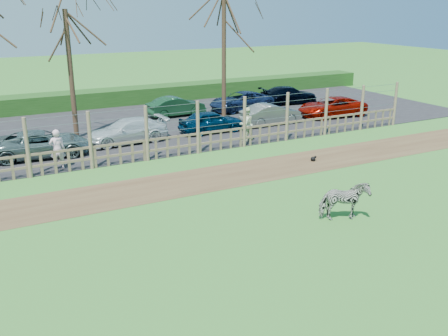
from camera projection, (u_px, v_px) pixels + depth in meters
name	position (u px, v px, depth m)	size (l,w,h in m)	color
ground	(233.00, 227.00, 15.77)	(120.00, 120.00, 0.00)	#52A945
dirt_strip	(178.00, 184.00, 19.55)	(34.00, 2.80, 0.01)	brown
asphalt	(109.00, 130.00, 27.97)	(44.00, 13.00, 0.04)	#232326
hedge	(81.00, 100.00, 33.69)	(46.00, 2.00, 1.10)	#1E4716
fence	(147.00, 143.00, 22.25)	(30.16, 0.16, 2.50)	brown
tree_mid	(68.00, 43.00, 24.73)	(4.80, 4.80, 6.83)	#3D2B1E
tree_right	(224.00, 31.00, 28.99)	(4.80, 4.80, 7.35)	#3D2B1E
zebra	(344.00, 201.00, 16.11)	(0.71, 1.56, 1.32)	gray
visitor_a	(57.00, 149.00, 20.98)	(0.63, 0.41, 1.72)	silver
visitor_b	(246.00, 124.00, 25.37)	(0.84, 0.65, 1.72)	beige
crow	(313.00, 159.00, 22.37)	(0.29, 0.21, 0.23)	black
car_2	(41.00, 144.00, 22.81)	(1.99, 4.32, 1.20)	#516766
car_3	(127.00, 131.00, 25.08)	(1.68, 4.13, 1.20)	silver
car_4	(211.00, 121.00, 27.13)	(1.42, 3.52, 1.20)	#052542
car_5	(271.00, 114.00, 28.93)	(1.27, 3.64, 1.20)	slate
car_6	(332.00, 107.00, 30.98)	(1.99, 4.32, 1.20)	#970D02
car_11	(176.00, 106.00, 31.11)	(1.27, 3.64, 1.20)	#184325
car_12	(241.00, 101.00, 32.78)	(1.99, 4.32, 1.20)	#152549
car_13	(289.00, 95.00, 34.98)	(1.68, 4.13, 1.20)	black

